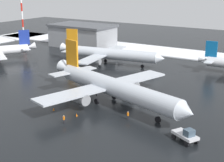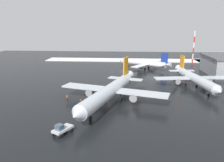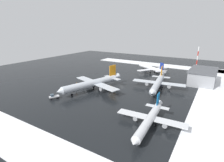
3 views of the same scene
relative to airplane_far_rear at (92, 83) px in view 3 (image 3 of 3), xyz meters
name	(u,v)px [view 3 (image 3 of 3)]	position (x,y,z in m)	size (l,w,h in m)	color
ground_plane	(122,83)	(19.38, -7.75, -3.97)	(240.00, 240.00, 0.00)	black
snow_bank_far	(214,99)	(19.38, -57.75, -3.79)	(152.00, 16.00, 0.36)	white
snow_bank_left	(18,139)	(-47.62, -7.75, -3.79)	(14.00, 116.00, 0.36)	white
snow_bank_right	(156,65)	(86.38, -7.75, -3.79)	(14.00, 116.00, 0.36)	white
airplane_far_rear	(92,83)	(0.00, 0.00, 0.00)	(39.63, 33.36, 12.02)	silver
airplane_parked_starboard	(158,83)	(20.48, -29.98, -0.51)	(35.29, 29.43, 10.49)	silver
airplane_foreground_jet	(151,68)	(56.66, -13.49, -0.85)	(24.10, 28.08, 9.44)	white
airplane_distant_tail	(149,120)	(-19.91, -39.69, -1.05)	(29.80, 24.72, 8.85)	silver
pushback_tug	(54,96)	(-19.65, 8.55, -2.69)	(5.09, 4.11, 2.50)	silver
ground_crew_mid_apron	(77,84)	(2.11, 13.56, -3.00)	(0.36, 0.36, 1.71)	black
ground_crew_near_tug	(76,90)	(-6.94, 5.55, -3.00)	(0.36, 0.36, 1.71)	black
antenna_mast	(197,60)	(72.02, -43.42, 5.97)	(0.70, 0.70, 19.89)	red
cargo_hangar	(203,76)	(45.95, -50.16, 0.47)	(25.25, 15.43, 8.80)	gray
traffic_cone_near_nose	(83,86)	(2.47, 9.35, -3.70)	(0.36, 0.36, 0.55)	orange
traffic_cone_mid_line	(89,83)	(8.35, 9.40, -3.70)	(0.36, 0.36, 0.55)	orange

